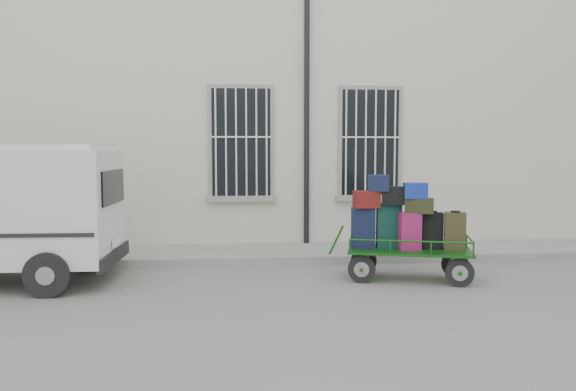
% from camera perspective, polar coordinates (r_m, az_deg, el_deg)
% --- Properties ---
extents(ground, '(80.00, 80.00, 0.00)m').
position_cam_1_polar(ground, '(8.91, -1.95, -8.94)').
color(ground, slate).
rests_on(ground, ground).
extents(building, '(24.00, 5.15, 6.00)m').
position_cam_1_polar(building, '(14.19, -3.22, 8.29)').
color(building, beige).
rests_on(building, ground).
extents(sidewalk, '(24.00, 1.70, 0.15)m').
position_cam_1_polar(sidewalk, '(11.04, -2.59, -5.89)').
color(sidewalk, gray).
rests_on(sidewalk, ground).
extents(luggage_cart, '(2.31, 1.36, 1.69)m').
position_cam_1_polar(luggage_cart, '(9.21, 11.69, -3.28)').
color(luggage_cart, black).
rests_on(luggage_cart, ground).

